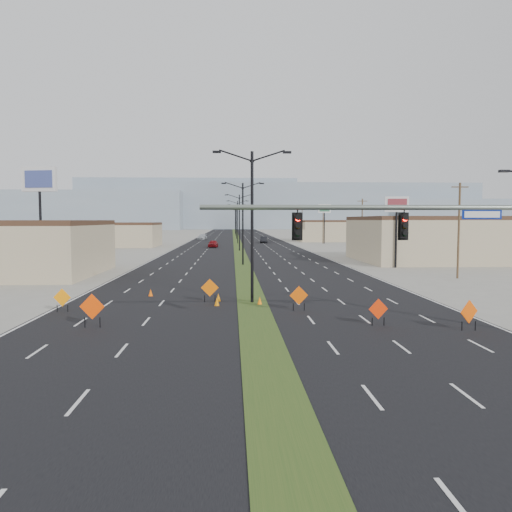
{
  "coord_description": "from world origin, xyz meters",
  "views": [
    {
      "loc": [
        -1.33,
        -20.95,
        5.52
      ],
      "look_at": [
        0.21,
        11.07,
        3.2
      ],
      "focal_mm": 35.0,
      "sensor_mm": 36.0,
      "label": 1
    }
  ],
  "objects_px": {
    "construction_sign_3": "(299,296)",
    "cone_2": "(260,301)",
    "streetlight_2": "(239,221)",
    "car_left": "(213,244)",
    "construction_sign_4": "(469,313)",
    "construction_sign_2": "(210,289)",
    "streetlight_0": "(252,222)",
    "car_far": "(202,237)",
    "streetlight_6": "(235,220)",
    "cone_0": "(218,297)",
    "signal_mast": "(443,235)",
    "construction_sign_1": "(92,308)",
    "streetlight_1": "(243,221)",
    "cone_1": "(217,302)",
    "pole_sign_west": "(39,187)",
    "car_mid": "(264,240)",
    "cone_3": "(151,293)",
    "streetlight_5": "(236,220)",
    "streetlight_4": "(236,220)",
    "pole_sign_east_near": "(397,210)",
    "construction_sign_0": "(62,298)",
    "construction_sign_5": "(378,310)",
    "pole_sign_east_far": "(324,212)",
    "streetlight_3": "(238,220)"
  },
  "relations": [
    {
      "from": "streetlight_0",
      "to": "cone_1",
      "type": "bearing_deg",
      "value": -153.97
    },
    {
      "from": "streetlight_4",
      "to": "cone_2",
      "type": "bearing_deg",
      "value": -89.76
    },
    {
      "from": "car_far",
      "to": "cone_0",
      "type": "distance_m",
      "value": 106.51
    },
    {
      "from": "signal_mast",
      "to": "cone_1",
      "type": "height_order",
      "value": "signal_mast"
    },
    {
      "from": "cone_2",
      "to": "pole_sign_east_near",
      "type": "xyz_separation_m",
      "value": [
        17.16,
        24.64,
        6.37
      ]
    },
    {
      "from": "cone_2",
      "to": "construction_sign_1",
      "type": "bearing_deg",
      "value": -144.16
    },
    {
      "from": "construction_sign_3",
      "to": "cone_2",
      "type": "distance_m",
      "value": 3.26
    },
    {
      "from": "car_left",
      "to": "construction_sign_2",
      "type": "distance_m",
      "value": 67.11
    },
    {
      "from": "car_mid",
      "to": "pole_sign_west",
      "type": "xyz_separation_m",
      "value": [
        -25.5,
        -72.67,
        7.79
      ]
    },
    {
      "from": "cone_3",
      "to": "pole_sign_east_near",
      "type": "relative_size",
      "value": 0.07
    },
    {
      "from": "streetlight_4",
      "to": "streetlight_0",
      "type": "bearing_deg",
      "value": -90.0
    },
    {
      "from": "cone_3",
      "to": "construction_sign_0",
      "type": "bearing_deg",
      "value": -125.33
    },
    {
      "from": "car_far",
      "to": "pole_sign_east_far",
      "type": "distance_m",
      "value": 38.89
    },
    {
      "from": "construction_sign_4",
      "to": "construction_sign_2",
      "type": "bearing_deg",
      "value": 121.11
    },
    {
      "from": "streetlight_3",
      "to": "cone_0",
      "type": "relative_size",
      "value": 18.27
    },
    {
      "from": "construction_sign_2",
      "to": "cone_0",
      "type": "height_order",
      "value": "construction_sign_2"
    },
    {
      "from": "cone_2",
      "to": "pole_sign_east_far",
      "type": "relative_size",
      "value": 0.06
    },
    {
      "from": "car_far",
      "to": "construction_sign_3",
      "type": "relative_size",
      "value": 3.45
    },
    {
      "from": "streetlight_5",
      "to": "construction_sign_3",
      "type": "distance_m",
      "value": 143.24
    },
    {
      "from": "pole_sign_west",
      "to": "pole_sign_east_near",
      "type": "xyz_separation_m",
      "value": [
        36.73,
        9.41,
        -1.93
      ]
    },
    {
      "from": "car_far",
      "to": "cone_2",
      "type": "bearing_deg",
      "value": -79.22
    },
    {
      "from": "construction_sign_5",
      "to": "construction_sign_0",
      "type": "bearing_deg",
      "value": 154.82
    },
    {
      "from": "construction_sign_2",
      "to": "pole_sign_east_far",
      "type": "distance_m",
      "value": 86.06
    },
    {
      "from": "streetlight_1",
      "to": "construction_sign_1",
      "type": "distance_m",
      "value": 36.61
    },
    {
      "from": "cone_3",
      "to": "streetlight_0",
      "type": "bearing_deg",
      "value": -23.53
    },
    {
      "from": "signal_mast",
      "to": "cone_3",
      "type": "xyz_separation_m",
      "value": [
        -15.79,
        13.15,
        -4.52
      ]
    },
    {
      "from": "construction_sign_3",
      "to": "construction_sign_2",
      "type": "bearing_deg",
      "value": 140.26
    },
    {
      "from": "signal_mast",
      "to": "construction_sign_2",
      "type": "height_order",
      "value": "signal_mast"
    },
    {
      "from": "streetlight_1",
      "to": "car_mid",
      "type": "bearing_deg",
      "value": 83.82
    },
    {
      "from": "streetlight_2",
      "to": "car_left",
      "type": "relative_size",
      "value": 2.28
    },
    {
      "from": "streetlight_1",
      "to": "car_mid",
      "type": "relative_size",
      "value": 2.14
    },
    {
      "from": "car_left",
      "to": "construction_sign_0",
      "type": "distance_m",
      "value": 70.56
    },
    {
      "from": "streetlight_5",
      "to": "construction_sign_2",
      "type": "bearing_deg",
      "value": -91.16
    },
    {
      "from": "streetlight_5",
      "to": "car_mid",
      "type": "height_order",
      "value": "streetlight_5"
    },
    {
      "from": "streetlight_0",
      "to": "cone_0",
      "type": "xyz_separation_m",
      "value": [
        -2.27,
        0.65,
        -5.14
      ]
    },
    {
      "from": "streetlight_5",
      "to": "cone_3",
      "type": "height_order",
      "value": "streetlight_5"
    },
    {
      "from": "construction_sign_3",
      "to": "cone_0",
      "type": "relative_size",
      "value": 2.79
    },
    {
      "from": "streetlight_5",
      "to": "car_far",
      "type": "xyz_separation_m",
      "value": [
        -9.62,
        -33.1,
        -4.65
      ]
    },
    {
      "from": "streetlight_0",
      "to": "car_far",
      "type": "distance_m",
      "value": 107.44
    },
    {
      "from": "streetlight_6",
      "to": "cone_0",
      "type": "height_order",
      "value": "streetlight_6"
    },
    {
      "from": "construction_sign_1",
      "to": "streetlight_0",
      "type": "bearing_deg",
      "value": 47.86
    },
    {
      "from": "streetlight_6",
      "to": "cone_0",
      "type": "bearing_deg",
      "value": -90.78
    },
    {
      "from": "signal_mast",
      "to": "construction_sign_4",
      "type": "height_order",
      "value": "signal_mast"
    },
    {
      "from": "construction_sign_5",
      "to": "pole_sign_west",
      "type": "relative_size",
      "value": 0.14
    },
    {
      "from": "car_left",
      "to": "construction_sign_0",
      "type": "height_order",
      "value": "car_left"
    },
    {
      "from": "cone_0",
      "to": "construction_sign_1",
      "type": "bearing_deg",
      "value": -127.94
    },
    {
      "from": "streetlight_0",
      "to": "cone_2",
      "type": "height_order",
      "value": "streetlight_0"
    },
    {
      "from": "car_left",
      "to": "construction_sign_3",
      "type": "height_order",
      "value": "construction_sign_3"
    },
    {
      "from": "streetlight_1",
      "to": "pole_sign_west",
      "type": "bearing_deg",
      "value": -144.48
    },
    {
      "from": "cone_0",
      "to": "signal_mast",
      "type": "bearing_deg",
      "value": -44.53
    }
  ]
}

